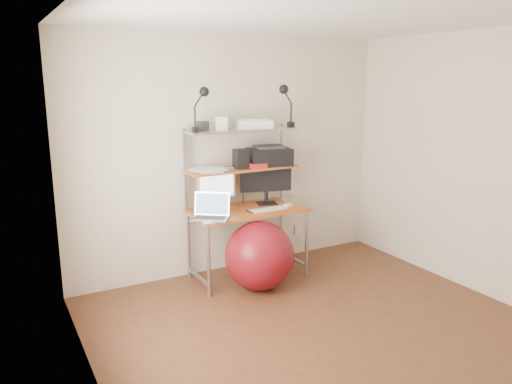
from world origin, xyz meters
TOP-DOWN VIEW (x-y plane):
  - room at (0.00, 0.00)m, footprint 3.60×3.60m
  - computer_desk at (0.00, 1.50)m, footprint 1.20×0.60m
  - wall_outlet at (0.85, 1.79)m, footprint 0.08×0.01m
  - monitor_silver at (-0.28, 1.59)m, footprint 0.41×0.15m
  - monitor_black at (0.27, 1.54)m, footprint 0.54×0.21m
  - laptop at (-0.46, 1.32)m, footprint 0.44×0.43m
  - keyboard at (0.16, 1.31)m, footprint 0.40×0.12m
  - mouse at (0.43, 1.34)m, footprint 0.10×0.08m
  - mac_mini at (0.54, 1.53)m, footprint 0.19×0.19m
  - phone at (-0.02, 1.31)m, footprint 0.07×0.13m
  - printer at (0.32, 1.56)m, footprint 0.49×0.38m
  - nas_cube at (-0.02, 1.55)m, footprint 0.14×0.14m
  - red_box at (0.13, 1.47)m, footprint 0.18×0.12m
  - scanner at (0.15, 1.59)m, footprint 0.41×0.33m
  - box_white at (-0.23, 1.56)m, footprint 0.13×0.12m
  - box_grey at (-0.41, 1.61)m, footprint 0.11×0.11m
  - clip_lamp_left at (-0.46, 1.47)m, footprint 0.17×0.09m
  - clip_lamp_right at (0.46, 1.48)m, footprint 0.17×0.10m
  - exercise_ball at (-0.04, 1.11)m, footprint 0.69×0.69m
  - paper_stack at (-0.39, 1.57)m, footprint 0.38×0.40m

SIDE VIEW (x-z plane):
  - wall_outlet at x=0.85m, z-range 0.24..0.36m
  - exercise_ball at x=-0.04m, z-range 0.00..0.69m
  - phone at x=-0.02m, z-range 0.74..0.75m
  - keyboard at x=0.16m, z-range 0.74..0.75m
  - mouse at x=0.43m, z-range 0.74..0.76m
  - mac_mini at x=0.54m, z-range 0.74..0.77m
  - laptop at x=-0.46m, z-range 0.64..0.94m
  - computer_desk at x=0.00m, z-range 0.17..1.74m
  - monitor_silver at x=-0.28m, z-range 0.75..1.21m
  - monitor_black at x=0.27m, z-range 0.74..1.29m
  - paper_stack at x=-0.39m, z-range 1.15..1.18m
  - red_box at x=0.13m, z-range 1.15..1.20m
  - nas_cube at x=-0.02m, z-range 1.15..1.35m
  - printer at x=0.32m, z-range 1.14..1.35m
  - room at x=0.00m, z-range -0.55..3.05m
  - box_grey at x=-0.41m, z-range 1.55..1.64m
  - scanner at x=0.15m, z-range 1.55..1.64m
  - box_white at x=-0.23m, z-range 1.55..1.68m
  - clip_lamp_left at x=-0.46m, z-range 1.65..2.07m
  - clip_lamp_right at x=0.46m, z-range 1.65..2.09m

